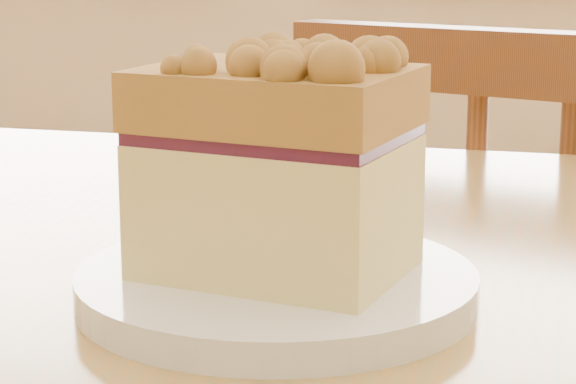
{
  "coord_description": "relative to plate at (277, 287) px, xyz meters",
  "views": [
    {
      "loc": [
        0.09,
        -0.33,
        0.93
      ],
      "look_at": [
        -0.02,
        0.22,
        0.8
      ],
      "focal_mm": 70.0,
      "sensor_mm": 36.0,
      "label": 1
    }
  ],
  "objects": [
    {
      "name": "plate",
      "position": [
        0.0,
        0.0,
        0.0
      ],
      "size": [
        0.2,
        0.2,
        0.02
      ],
      "color": "white",
      "rests_on": "cafe_table_main"
    },
    {
      "name": "cake_slice",
      "position": [
        -0.0,
        0.0,
        0.07
      ],
      "size": [
        0.15,
        0.12,
        0.12
      ],
      "rotation": [
        0.0,
        0.0,
        -0.24
      ],
      "color": "#FFEB90",
      "rests_on": "plate"
    }
  ]
}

